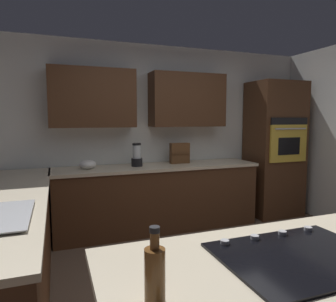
% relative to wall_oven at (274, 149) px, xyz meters
% --- Properties ---
extents(ground_plane, '(14.00, 14.00, 0.00)m').
position_rel_wall_oven_xyz_m(ground_plane, '(1.85, 1.72, -1.06)').
color(ground_plane, brown).
extents(wall_back, '(6.00, 0.44, 2.60)m').
position_rel_wall_oven_xyz_m(wall_back, '(1.92, -0.33, 0.38)').
color(wall_back, silver).
rests_on(wall_back, ground).
extents(lower_cabinets_back, '(2.80, 0.60, 0.86)m').
position_rel_wall_oven_xyz_m(lower_cabinets_back, '(1.95, -0.00, -0.63)').
color(lower_cabinets_back, '#472B19').
rests_on(lower_cabinets_back, ground).
extents(countertop_back, '(2.84, 0.64, 0.04)m').
position_rel_wall_oven_xyz_m(countertop_back, '(1.95, -0.00, -0.18)').
color(countertop_back, beige).
rests_on(countertop_back, lower_cabinets_back).
extents(lower_cabinets_side, '(0.60, 2.90, 0.86)m').
position_rel_wall_oven_xyz_m(lower_cabinets_side, '(3.67, 1.17, -0.63)').
color(lower_cabinets_side, '#472B19').
rests_on(lower_cabinets_side, ground).
extents(countertop_side, '(0.64, 2.94, 0.04)m').
position_rel_wall_oven_xyz_m(countertop_side, '(3.67, 1.17, -0.18)').
color(countertop_side, beige).
rests_on(countertop_side, lower_cabinets_side).
extents(island_top, '(1.88, 0.89, 0.04)m').
position_rel_wall_oven_xyz_m(island_top, '(2.22, 2.90, -0.18)').
color(island_top, beige).
rests_on(island_top, island_base).
extents(wall_oven, '(0.80, 0.66, 2.11)m').
position_rel_wall_oven_xyz_m(wall_oven, '(0.00, 0.00, 0.00)').
color(wall_oven, '#472B19').
rests_on(wall_oven, ground).
extents(cooktop, '(0.76, 0.56, 0.03)m').
position_rel_wall_oven_xyz_m(cooktop, '(2.22, 2.89, -0.15)').
color(cooktop, black).
rests_on(cooktop, island_top).
extents(blender, '(0.15, 0.15, 0.31)m').
position_rel_wall_oven_xyz_m(blender, '(2.25, -0.03, -0.02)').
color(blender, black).
rests_on(blender, countertop_back).
extents(mixing_bowl, '(0.22, 0.22, 0.12)m').
position_rel_wall_oven_xyz_m(mixing_bowl, '(2.90, -0.03, -0.10)').
color(mixing_bowl, white).
rests_on(mixing_bowl, countertop_back).
extents(spice_rack, '(0.28, 0.11, 0.29)m').
position_rel_wall_oven_xyz_m(spice_rack, '(1.60, -0.08, -0.01)').
color(spice_rack, brown).
rests_on(spice_rack, countertop_back).
extents(oil_bottle, '(0.07, 0.07, 0.28)m').
position_rel_wall_oven_xyz_m(oil_bottle, '(2.96, 3.00, -0.05)').
color(oil_bottle, brown).
rests_on(oil_bottle, island_top).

